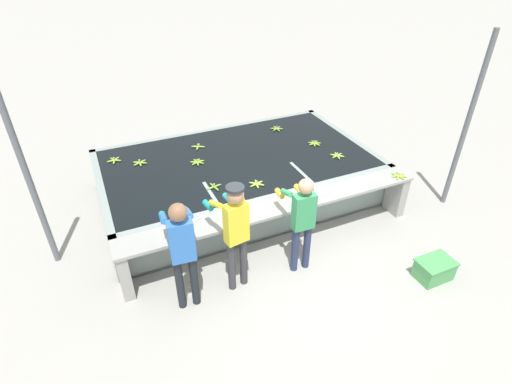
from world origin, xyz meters
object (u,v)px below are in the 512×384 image
(worker_1, at_px, (235,227))
(banana_bunch_floating_7, at_px, (140,163))
(worker_2, at_px, (302,217))
(banana_bunch_ledge_0, at_px, (399,176))
(crate, at_px, (434,269))
(banana_bunch_floating_3, at_px, (198,147))
(support_post_right, at_px, (466,126))
(banana_bunch_floating_4, at_px, (277,129))
(banana_bunch_floating_5, at_px, (315,143))
(support_post_left, at_px, (27,174))
(knife_0, at_px, (192,223))
(banana_bunch_floating_8, at_px, (214,187))
(banana_bunch_floating_6, at_px, (114,160))
(banana_bunch_floating_2, at_px, (337,156))
(banana_bunch_floating_0, at_px, (197,162))
(worker_0, at_px, (182,247))
(banana_bunch_floating_1, at_px, (257,184))

(worker_1, bearing_deg, banana_bunch_floating_7, 106.09)
(worker_2, xyz_separation_m, banana_bunch_floating_7, (-1.82, 2.82, -0.12))
(banana_bunch_ledge_0, bearing_deg, crate, -107.38)
(banana_bunch_floating_3, height_order, support_post_right, support_post_right)
(banana_bunch_floating_4, bearing_deg, banana_bunch_floating_5, -68.28)
(crate, xyz_separation_m, support_post_left, (-5.20, 2.77, 1.44))
(worker_1, distance_m, banana_bunch_floating_3, 2.98)
(banana_bunch_floating_5, bearing_deg, knife_0, -153.46)
(worker_2, bearing_deg, banana_bunch_floating_8, 119.71)
(banana_bunch_floating_6, relative_size, banana_bunch_floating_8, 0.98)
(banana_bunch_floating_4, relative_size, support_post_left, 0.09)
(banana_bunch_floating_5, bearing_deg, banana_bunch_floating_3, 159.33)
(banana_bunch_floating_7, relative_size, banana_bunch_ledge_0, 1.00)
(banana_bunch_floating_5, height_order, banana_bunch_floating_7, same)
(banana_bunch_floating_6, xyz_separation_m, banana_bunch_floating_7, (0.42, -0.29, -0.00))
(banana_bunch_floating_2, bearing_deg, banana_bunch_floating_6, 158.28)
(worker_2, height_order, crate, worker_2)
(banana_bunch_floating_0, distance_m, banana_bunch_floating_3, 0.63)
(worker_0, distance_m, banana_bunch_floating_3, 3.22)
(worker_1, bearing_deg, crate, -21.80)
(support_post_right, bearing_deg, banana_bunch_floating_2, 147.37)
(banana_bunch_floating_2, height_order, support_post_left, support_post_left)
(banana_bunch_floating_3, relative_size, crate, 0.48)
(worker_2, distance_m, banana_bunch_floating_6, 3.83)
(worker_2, bearing_deg, banana_bunch_floating_1, 96.95)
(worker_1, height_order, banana_bunch_floating_4, worker_1)
(worker_2, xyz_separation_m, banana_bunch_ledge_0, (2.22, 0.48, -0.12))
(worker_0, height_order, banana_bunch_ledge_0, worker_0)
(worker_0, relative_size, worker_1, 0.99)
(banana_bunch_floating_6, bearing_deg, banana_bunch_floating_4, 0.34)
(banana_bunch_floating_0, distance_m, banana_bunch_floating_5, 2.39)
(knife_0, relative_size, support_post_left, 0.10)
(worker_1, distance_m, banana_bunch_floating_7, 2.89)
(banana_bunch_floating_8, relative_size, crate, 0.51)
(worker_1, bearing_deg, banana_bunch_floating_2, 29.24)
(crate, distance_m, support_post_right, 2.67)
(banana_bunch_floating_4, height_order, banana_bunch_floating_7, same)
(banana_bunch_floating_1, xyz_separation_m, banana_bunch_floating_2, (1.82, 0.29, 0.00))
(banana_bunch_floating_2, bearing_deg, banana_bunch_floating_1, -170.90)
(support_post_right, bearing_deg, banana_bunch_floating_7, 155.41)
(banana_bunch_floating_3, height_order, support_post_left, support_post_left)
(knife_0, distance_m, support_post_left, 2.37)
(banana_bunch_floating_0, xyz_separation_m, support_post_right, (4.29, -2.00, 0.75))
(banana_bunch_ledge_0, bearing_deg, worker_0, -173.12)
(worker_1, height_order, worker_2, worker_1)
(banana_bunch_floating_2, distance_m, banana_bunch_floating_6, 4.20)
(banana_bunch_floating_1, height_order, banana_bunch_floating_2, same)
(banana_bunch_floating_4, distance_m, support_post_left, 4.89)
(worker_1, xyz_separation_m, banana_bunch_floating_8, (0.18, 1.42, -0.22))
(banana_bunch_floating_3, relative_size, banana_bunch_floating_8, 0.94)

